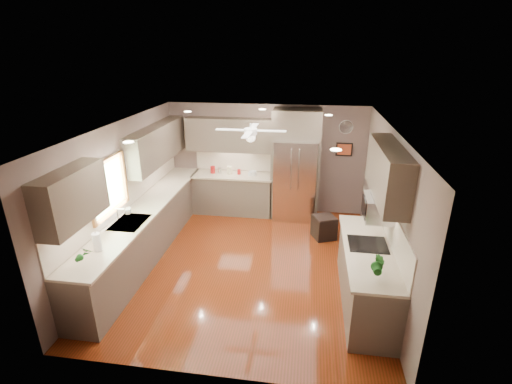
% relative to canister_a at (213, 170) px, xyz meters
% --- Properties ---
extents(floor, '(5.00, 5.00, 0.00)m').
position_rel_canister_a_xyz_m(floor, '(1.20, -2.22, -1.02)').
color(floor, '#4E220A').
rests_on(floor, ground).
extents(ceiling, '(5.00, 5.00, 0.00)m').
position_rel_canister_a_xyz_m(ceiling, '(1.20, -2.22, 1.48)').
color(ceiling, white).
rests_on(ceiling, ground).
extents(wall_back, '(4.50, 0.00, 4.50)m').
position_rel_canister_a_xyz_m(wall_back, '(1.20, 0.28, 0.23)').
color(wall_back, '#6B5852').
rests_on(wall_back, ground).
extents(wall_front, '(4.50, 0.00, 4.50)m').
position_rel_canister_a_xyz_m(wall_front, '(1.20, -4.72, 0.23)').
color(wall_front, '#6B5852').
rests_on(wall_front, ground).
extents(wall_left, '(0.00, 5.00, 5.00)m').
position_rel_canister_a_xyz_m(wall_left, '(-1.05, -2.22, 0.23)').
color(wall_left, '#6B5852').
rests_on(wall_left, ground).
extents(wall_right, '(0.00, 5.00, 5.00)m').
position_rel_canister_a_xyz_m(wall_right, '(3.45, -2.22, 0.23)').
color(wall_right, '#6B5852').
rests_on(wall_right, ground).
extents(canister_a, '(0.11, 0.11, 0.17)m').
position_rel_canister_a_xyz_m(canister_a, '(0.00, 0.00, 0.00)').
color(canister_a, maroon).
rests_on(canister_a, back_run).
extents(canister_b, '(0.10, 0.10, 0.14)m').
position_rel_canister_a_xyz_m(canister_b, '(0.17, 0.02, -0.01)').
color(canister_b, silver).
rests_on(canister_b, back_run).
extents(canister_c, '(0.12, 0.12, 0.18)m').
position_rel_canister_a_xyz_m(canister_c, '(0.40, -0.00, 0.01)').
color(canister_c, beige).
rests_on(canister_c, back_run).
extents(canister_d, '(0.08, 0.08, 0.12)m').
position_rel_canister_a_xyz_m(canister_d, '(0.62, 0.01, -0.02)').
color(canister_d, maroon).
rests_on(canister_d, back_run).
extents(soap_bottle, '(0.10, 0.10, 0.18)m').
position_rel_canister_a_xyz_m(soap_bottle, '(-0.86, -2.45, 0.01)').
color(soap_bottle, white).
rests_on(soap_bottle, left_run).
extents(potted_plant_left, '(0.16, 0.11, 0.31)m').
position_rel_canister_a_xyz_m(potted_plant_left, '(-0.73, -4.01, 0.07)').
color(potted_plant_left, '#165018').
rests_on(potted_plant_left, left_run).
extents(potted_plant_right, '(0.20, 0.16, 0.34)m').
position_rel_canister_a_xyz_m(potted_plant_right, '(3.12, -3.75, 0.09)').
color(potted_plant_right, '#165018').
rests_on(potted_plant_right, right_run).
extents(bowl, '(0.26, 0.26, 0.05)m').
position_rel_canister_a_xyz_m(bowl, '(0.94, -0.04, -0.06)').
color(bowl, beige).
rests_on(bowl, back_run).
extents(left_run, '(0.65, 4.70, 1.45)m').
position_rel_canister_a_xyz_m(left_run, '(-0.75, -2.07, -0.54)').
color(left_run, '#4C3F37').
rests_on(left_run, ground).
extents(back_run, '(1.85, 0.65, 1.45)m').
position_rel_canister_a_xyz_m(back_run, '(0.48, -0.01, -0.54)').
color(back_run, '#4C3F37').
rests_on(back_run, ground).
extents(uppers, '(4.50, 4.70, 0.95)m').
position_rel_canister_a_xyz_m(uppers, '(0.46, -1.51, 0.85)').
color(uppers, '#4C3F37').
rests_on(uppers, wall_left).
extents(window, '(0.05, 1.12, 0.92)m').
position_rel_canister_a_xyz_m(window, '(-1.02, -2.72, 0.53)').
color(window, '#BFF2B2').
rests_on(window, wall_left).
extents(sink, '(0.50, 0.70, 0.32)m').
position_rel_canister_a_xyz_m(sink, '(-0.73, -2.72, -0.11)').
color(sink, silver).
rests_on(sink, left_run).
extents(refrigerator, '(1.06, 0.75, 2.45)m').
position_rel_canister_a_xyz_m(refrigerator, '(1.90, -0.06, 0.17)').
color(refrigerator, silver).
rests_on(refrigerator, ground).
extents(right_run, '(0.70, 2.20, 1.45)m').
position_rel_canister_a_xyz_m(right_run, '(3.13, -3.02, -0.54)').
color(right_run, '#4C3F37').
rests_on(right_run, ground).
extents(microwave, '(0.43, 0.55, 0.34)m').
position_rel_canister_a_xyz_m(microwave, '(3.23, -2.77, 0.46)').
color(microwave, silver).
rests_on(microwave, wall_right).
extents(ceiling_fan, '(1.18, 1.18, 0.32)m').
position_rel_canister_a_xyz_m(ceiling_fan, '(1.20, -1.92, 1.31)').
color(ceiling_fan, white).
rests_on(ceiling_fan, ceiling).
extents(recessed_lights, '(2.84, 3.14, 0.01)m').
position_rel_canister_a_xyz_m(recessed_lights, '(1.16, -1.82, 1.47)').
color(recessed_lights, white).
rests_on(recessed_lights, ceiling).
extents(wall_clock, '(0.30, 0.03, 0.30)m').
position_rel_canister_a_xyz_m(wall_clock, '(2.95, 0.27, 1.03)').
color(wall_clock, white).
rests_on(wall_clock, wall_back).
extents(framed_print, '(0.36, 0.03, 0.30)m').
position_rel_canister_a_xyz_m(framed_print, '(2.95, 0.26, 0.53)').
color(framed_print, black).
rests_on(framed_print, wall_back).
extents(stool, '(0.54, 0.54, 0.48)m').
position_rel_canister_a_xyz_m(stool, '(2.57, -1.01, -0.78)').
color(stool, black).
rests_on(stool, ground).
extents(paper_towel, '(0.12, 0.12, 0.29)m').
position_rel_canister_a_xyz_m(paper_towel, '(-0.74, -3.66, 0.06)').
color(paper_towel, white).
rests_on(paper_towel, left_run).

